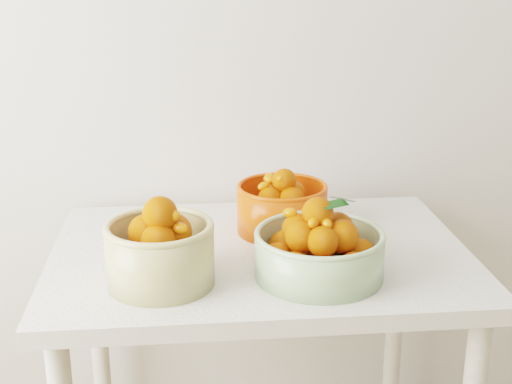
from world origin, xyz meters
TOP-DOWN VIEW (x-y plane):
  - table at (-0.30, 1.60)m, footprint 1.00×0.70m
  - bowl_cream at (-0.53, 1.44)m, footprint 0.30×0.30m
  - bowl_green at (-0.19, 1.44)m, footprint 0.38×0.38m
  - bowl_orange at (-0.24, 1.72)m, footprint 0.24×0.24m

SIDE VIEW (x-z plane):
  - table at x=-0.30m, z-range 0.28..1.03m
  - bowl_green at x=-0.19m, z-range 0.72..0.91m
  - bowl_orange at x=-0.24m, z-range 0.73..0.90m
  - bowl_cream at x=-0.53m, z-range 0.73..0.93m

